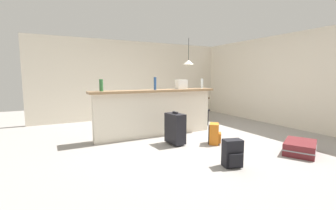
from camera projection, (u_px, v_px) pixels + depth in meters
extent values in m
cube|color=gray|center=(186.00, 139.00, 5.22)|extent=(13.00, 13.00, 0.05)
cube|color=silver|center=(138.00, 80.00, 7.74)|extent=(6.60, 0.10, 2.50)
cube|color=silver|center=(270.00, 80.00, 6.73)|extent=(0.10, 6.00, 2.50)
cube|color=silver|center=(156.00, 114.00, 5.32)|extent=(2.80, 0.20, 1.02)
cube|color=#93704C|center=(156.00, 91.00, 5.25)|extent=(2.96, 0.40, 0.05)
cylinder|color=#2D6B38|center=(101.00, 85.00, 4.70)|extent=(0.08, 0.08, 0.24)
cylinder|color=#284C89|center=(155.00, 83.00, 5.19)|extent=(0.06, 0.06, 0.29)
cylinder|color=silver|center=(202.00, 83.00, 5.81)|extent=(0.06, 0.06, 0.25)
cube|color=silver|center=(181.00, 84.00, 5.57)|extent=(0.26, 0.18, 0.22)
cube|color=#4C331E|center=(187.00, 98.00, 7.02)|extent=(1.10, 0.80, 0.04)
cylinder|color=#4C331E|center=(178.00, 113.00, 6.54)|extent=(0.06, 0.06, 0.70)
cylinder|color=#4C331E|center=(206.00, 110.00, 6.99)|extent=(0.06, 0.06, 0.70)
cylinder|color=#4C331E|center=(167.00, 110.00, 7.14)|extent=(0.06, 0.06, 0.70)
cylinder|color=#4C331E|center=(194.00, 108.00, 7.59)|extent=(0.06, 0.06, 0.70)
cube|color=black|center=(200.00, 110.00, 6.47)|extent=(0.49, 0.49, 0.04)
cube|color=black|center=(195.00, 100.00, 6.57)|extent=(0.40, 0.13, 0.48)
cylinder|color=black|center=(200.00, 120.00, 6.27)|extent=(0.04, 0.04, 0.41)
cylinder|color=black|center=(208.00, 118.00, 6.48)|extent=(0.04, 0.04, 0.41)
cylinder|color=black|center=(192.00, 118.00, 6.51)|extent=(0.04, 0.04, 0.41)
cylinder|color=black|center=(199.00, 117.00, 6.72)|extent=(0.04, 0.04, 0.41)
cylinder|color=black|center=(189.00, 49.00, 6.88)|extent=(0.01, 0.01, 0.66)
cone|color=white|center=(188.00, 62.00, 6.92)|extent=(0.34, 0.34, 0.14)
sphere|color=white|center=(188.00, 65.00, 6.93)|extent=(0.07, 0.07, 0.07)
cube|color=maroon|center=(300.00, 147.00, 4.13)|extent=(0.83, 0.74, 0.22)
cube|color=gray|center=(300.00, 147.00, 4.13)|extent=(0.84, 0.76, 0.02)
cube|color=#2D2D33|center=(302.00, 142.00, 4.46)|extent=(0.21, 0.22, 0.02)
cube|color=black|center=(232.00, 153.00, 3.53)|extent=(0.32, 0.25, 0.42)
cube|color=black|center=(236.00, 160.00, 3.43)|extent=(0.23, 0.12, 0.19)
cube|color=black|center=(225.00, 152.00, 3.62)|extent=(0.04, 0.03, 0.36)
cube|color=black|center=(233.00, 152.00, 3.64)|extent=(0.04, 0.03, 0.36)
cube|color=orange|center=(214.00, 134.00, 4.71)|extent=(0.32, 0.33, 0.42)
cube|color=#AB5918|center=(219.00, 138.00, 4.70)|extent=(0.19, 0.21, 0.19)
cube|color=black|center=(209.00, 135.00, 4.67)|extent=(0.04, 0.04, 0.36)
cube|color=black|center=(209.00, 134.00, 4.80)|extent=(0.04, 0.04, 0.36)
cube|color=black|center=(175.00, 128.00, 4.67)|extent=(0.28, 0.46, 0.60)
cylinder|color=black|center=(170.00, 141.00, 4.87)|extent=(0.03, 0.06, 0.06)
cylinder|color=black|center=(180.00, 145.00, 4.55)|extent=(0.03, 0.06, 0.06)
cube|color=#232328|center=(175.00, 113.00, 4.63)|extent=(0.05, 0.14, 0.04)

